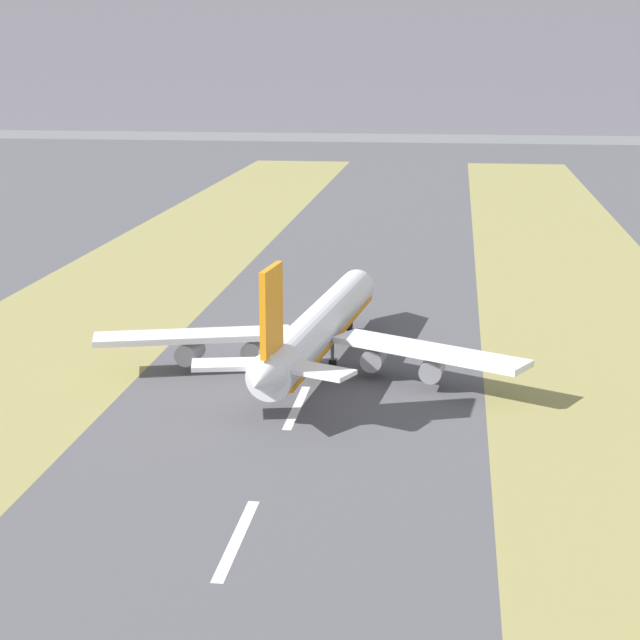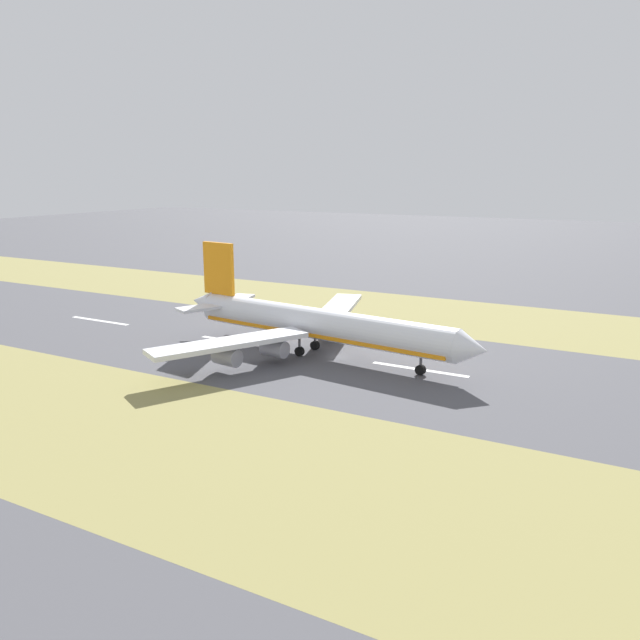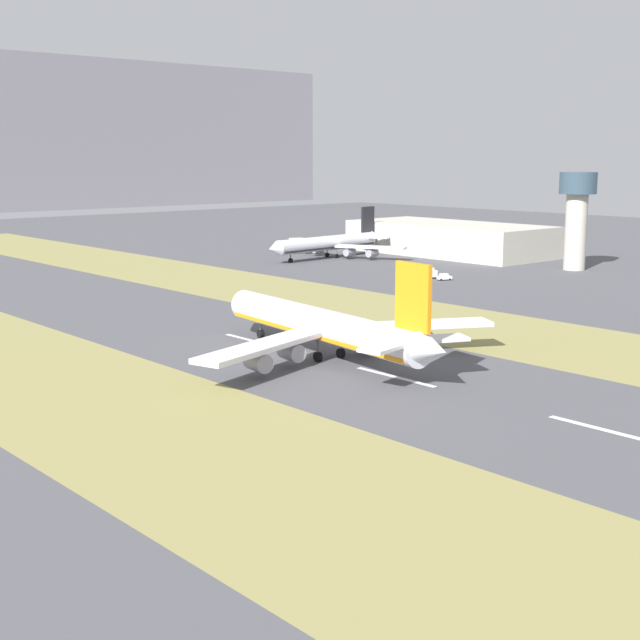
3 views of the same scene
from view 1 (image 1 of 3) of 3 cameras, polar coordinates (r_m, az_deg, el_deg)
ground_plane at (r=165.00m, az=-0.05°, el=-2.07°), size 800.00×800.00×0.00m
grass_median_west at (r=176.23m, az=-14.73°, el=-1.49°), size 40.00×600.00×0.01m
grass_median_east at (r=165.66m, az=15.59°, el=-2.54°), size 40.00×600.00×0.01m
centreline_dash_near at (r=106.48m, az=-4.46°, el=-11.57°), size 1.20×18.00×0.01m
centreline_dash_mid at (r=142.98m, az=-1.24°, el=-4.66°), size 1.20×18.00×0.01m
centreline_dash_far at (r=180.97m, az=0.62°, el=-0.60°), size 1.20×18.00×0.01m
airplane_main_jet at (r=158.38m, az=-0.16°, el=-0.51°), size 63.75×67.20×20.20m
mountain_ridge at (r=677.46m, az=5.71°, el=14.66°), size 800.00×120.00×105.07m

